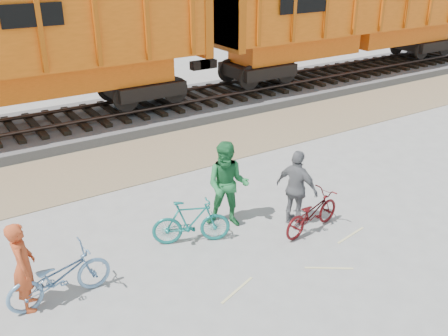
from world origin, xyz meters
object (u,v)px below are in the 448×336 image
at_px(hopper_car_right, 353,10).
at_px(person_man, 228,185).
at_px(bicycle_blue, 59,276).
at_px(bicycle_maroon, 312,213).
at_px(person_woman, 297,189).
at_px(person_solo, 23,267).
at_px(bicycle_teal, 191,222).

distance_m(hopper_car_right, person_man, 14.15).
distance_m(bicycle_blue, bicycle_maroon, 5.09).
bearing_deg(bicycle_maroon, person_woman, 4.74).
xyz_separation_m(bicycle_blue, person_woman, (4.96, -0.22, 0.38)).
bearing_deg(person_woman, bicycle_blue, 70.43).
distance_m(hopper_car_right, person_solo, 18.00).
relative_size(hopper_car_right, bicycle_maroon, 8.77).
distance_m(person_solo, person_woman, 5.46).
bearing_deg(person_man, bicycle_blue, -131.42).
height_order(bicycle_blue, person_woman, person_woman).
distance_m(person_man, person_woman, 1.46).
xyz_separation_m(bicycle_blue, person_man, (3.72, 0.55, 0.48)).
bearing_deg(bicycle_maroon, person_solo, 73.33).
bearing_deg(bicycle_teal, person_woman, -80.14).
relative_size(bicycle_teal, person_solo, 0.99).
bearing_deg(person_man, bicycle_teal, -128.46).
relative_size(bicycle_maroon, person_solo, 1.01).
bearing_deg(person_solo, bicycle_blue, -89.32).
xyz_separation_m(hopper_car_right, bicycle_maroon, (-10.28, -8.99, -2.59)).
relative_size(person_solo, person_woman, 0.94).
bearing_deg(person_solo, person_man, -71.97).
relative_size(bicycle_teal, person_woman, 0.93).
xyz_separation_m(person_man, person_woman, (1.23, -0.77, -0.10)).
xyz_separation_m(bicycle_blue, person_solo, (-0.50, 0.10, 0.33)).
height_order(hopper_car_right, person_man, hopper_car_right).
relative_size(hopper_car_right, person_man, 7.44).
distance_m(bicycle_blue, bicycle_teal, 2.74).
bearing_deg(bicycle_maroon, hopper_car_right, -58.14).
bearing_deg(person_man, bicycle_maroon, -0.91).
bearing_deg(person_woman, person_solo, 69.62).
height_order(bicycle_maroon, person_woman, person_woman).
height_order(bicycle_maroon, person_man, person_man).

